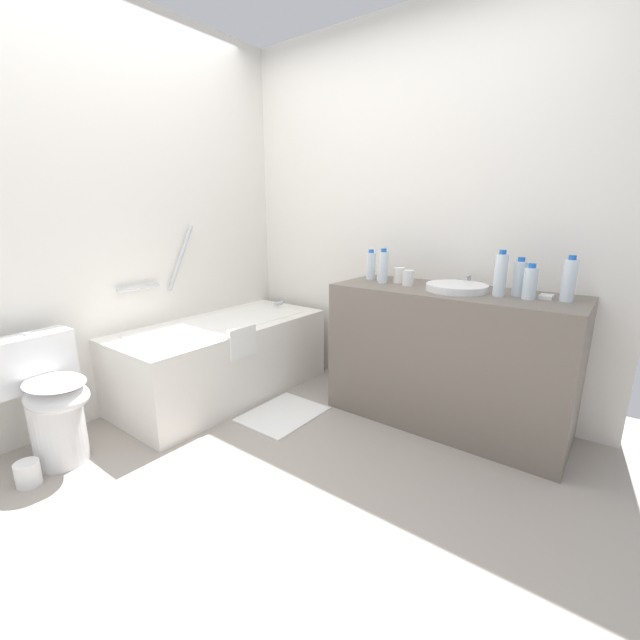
% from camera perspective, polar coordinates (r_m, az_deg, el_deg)
% --- Properties ---
extents(ground_plane, '(4.00, 4.00, 0.00)m').
position_cam_1_polar(ground_plane, '(2.22, -10.54, -21.35)').
color(ground_plane, '#9E9389').
extents(wall_back_tiled, '(3.40, 0.10, 2.55)m').
position_cam_1_polar(wall_back_tiled, '(2.92, -29.81, 12.38)').
color(wall_back_tiled, silver).
rests_on(wall_back_tiled, ground_plane).
extents(wall_right_mirror, '(0.10, 2.91, 2.55)m').
position_cam_1_polar(wall_right_mirror, '(3.05, 10.93, 14.01)').
color(wall_right_mirror, silver).
rests_on(wall_right_mirror, ground_plane).
extents(bathtub, '(1.52, 0.69, 1.20)m').
position_cam_1_polar(bathtub, '(3.10, -13.08, -4.75)').
color(bathtub, white).
rests_on(bathtub, ground_plane).
extents(toilet, '(0.40, 0.51, 0.69)m').
position_cam_1_polar(toilet, '(2.61, -33.16, -9.07)').
color(toilet, white).
rests_on(toilet, ground_plane).
extents(vanity_counter, '(0.55, 1.41, 0.85)m').
position_cam_1_polar(vanity_counter, '(2.68, 17.12, -4.98)').
color(vanity_counter, '#6B6056').
rests_on(vanity_counter, ground_plane).
extents(sink_basin, '(0.35, 0.35, 0.04)m').
position_cam_1_polar(sink_basin, '(2.55, 18.28, 4.27)').
color(sink_basin, white).
rests_on(sink_basin, vanity_counter).
extents(sink_faucet, '(0.10, 0.15, 0.07)m').
position_cam_1_polar(sink_faucet, '(2.75, 19.74, 5.07)').
color(sink_faucet, silver).
rests_on(sink_faucet, vanity_counter).
extents(water_bottle_0, '(0.06, 0.06, 0.20)m').
position_cam_1_polar(water_bottle_0, '(2.87, 7.00, 7.45)').
color(water_bottle_0, silver).
rests_on(water_bottle_0, vanity_counter).
extents(water_bottle_1, '(0.06, 0.06, 0.25)m').
position_cam_1_polar(water_bottle_1, '(2.46, 23.57, 5.74)').
color(water_bottle_1, silver).
rests_on(water_bottle_1, vanity_counter).
extents(water_bottle_2, '(0.07, 0.07, 0.19)m').
position_cam_1_polar(water_bottle_2, '(2.45, 26.91, 4.59)').
color(water_bottle_2, silver).
rests_on(water_bottle_2, vanity_counter).
extents(water_bottle_3, '(0.07, 0.07, 0.21)m').
position_cam_1_polar(water_bottle_3, '(2.51, 25.72, 5.22)').
color(water_bottle_3, silver).
rests_on(water_bottle_3, vanity_counter).
extents(water_bottle_4, '(0.06, 0.06, 0.22)m').
position_cam_1_polar(water_bottle_4, '(2.73, 8.69, 7.23)').
color(water_bottle_4, silver).
rests_on(water_bottle_4, vanity_counter).
extents(water_bottle_5, '(0.07, 0.07, 0.24)m').
position_cam_1_polar(water_bottle_5, '(2.47, 31.06, 4.73)').
color(water_bottle_5, silver).
rests_on(water_bottle_5, vanity_counter).
extents(drinking_glass_0, '(0.07, 0.07, 0.10)m').
position_cam_1_polar(drinking_glass_0, '(2.65, 12.03, 5.67)').
color(drinking_glass_0, white).
rests_on(drinking_glass_0, vanity_counter).
extents(drinking_glass_1, '(0.07, 0.07, 0.10)m').
position_cam_1_polar(drinking_glass_1, '(2.75, 10.85, 6.06)').
color(drinking_glass_1, white).
rests_on(drinking_glass_1, vanity_counter).
extents(drinking_glass_2, '(0.07, 0.07, 0.10)m').
position_cam_1_polar(drinking_glass_2, '(2.82, 8.55, 6.40)').
color(drinking_glass_2, white).
rests_on(drinking_glass_2, vanity_counter).
extents(soap_dish, '(0.09, 0.06, 0.02)m').
position_cam_1_polar(soap_dish, '(2.52, 28.68, 2.83)').
color(soap_dish, white).
rests_on(soap_dish, vanity_counter).
extents(bath_mat, '(0.52, 0.40, 0.01)m').
position_cam_1_polar(bath_mat, '(2.81, -5.14, -12.77)').
color(bath_mat, white).
rests_on(bath_mat, ground_plane).
extents(toilet_paper_roll, '(0.11, 0.11, 0.12)m').
position_cam_1_polar(toilet_paper_roll, '(2.58, -35.23, -16.88)').
color(toilet_paper_roll, white).
rests_on(toilet_paper_roll, ground_plane).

